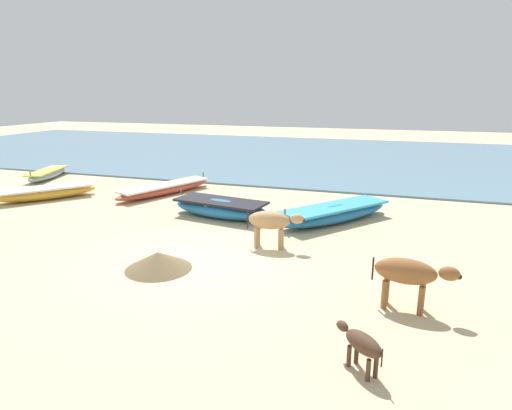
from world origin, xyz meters
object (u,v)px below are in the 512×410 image
(fishing_boat_3, at_px, (335,213))
(cow_adult_brown, at_px, (408,274))
(calf_far_dark, at_px, (362,344))
(fishing_boat_0, at_px, (46,193))
(cow_second_adult_tan, at_px, (271,222))
(fishing_boat_5, at_px, (221,208))
(fishing_boat_6, at_px, (165,189))
(fishing_boat_1, at_px, (47,174))

(fishing_boat_3, distance_m, cow_adult_brown, 5.67)
(fishing_boat_3, height_order, calf_far_dark, fishing_boat_3)
(fishing_boat_0, distance_m, cow_second_adult_tan, 9.88)
(fishing_boat_5, bearing_deg, cow_adult_brown, 150.33)
(cow_adult_brown, height_order, calf_far_dark, cow_adult_brown)
(fishing_boat_0, distance_m, fishing_boat_6, 4.42)
(fishing_boat_6, distance_m, cow_adult_brown, 11.40)
(cow_adult_brown, bearing_deg, fishing_boat_0, 165.51)
(fishing_boat_3, height_order, cow_second_adult_tan, cow_second_adult_tan)
(cow_adult_brown, bearing_deg, fishing_boat_5, 146.79)
(fishing_boat_0, relative_size, fishing_boat_3, 0.84)
(calf_far_dark, bearing_deg, fishing_boat_1, 7.72)
(fishing_boat_5, height_order, cow_adult_brown, cow_adult_brown)
(fishing_boat_3, height_order, fishing_boat_6, fishing_boat_3)
(fishing_boat_1, height_order, cow_adult_brown, cow_adult_brown)
(fishing_boat_0, bearing_deg, fishing_boat_5, 126.96)
(fishing_boat_1, bearing_deg, fishing_boat_0, 26.05)
(fishing_boat_1, distance_m, calf_far_dark, 18.33)
(fishing_boat_6, relative_size, calf_far_dark, 5.56)
(fishing_boat_0, xyz_separation_m, fishing_boat_1, (-2.99, 3.22, -0.03))
(cow_second_adult_tan, bearing_deg, fishing_boat_3, 61.37)
(fishing_boat_3, bearing_deg, fishing_boat_1, -63.83)
(fishing_boat_3, xyz_separation_m, fishing_boat_6, (-6.96, 1.67, -0.06))
(fishing_boat_1, height_order, calf_far_dark, calf_far_dark)
(fishing_boat_0, xyz_separation_m, cow_second_adult_tan, (9.58, -2.39, 0.45))
(fishing_boat_1, distance_m, cow_second_adult_tan, 13.77)
(fishing_boat_3, bearing_deg, fishing_boat_5, -42.34)
(fishing_boat_1, xyz_separation_m, cow_second_adult_tan, (12.57, -5.61, 0.48))
(fishing_boat_3, bearing_deg, cow_adult_brown, 59.09)
(calf_far_dark, height_order, cow_second_adult_tan, cow_second_adult_tan)
(fishing_boat_6, bearing_deg, cow_adult_brown, -105.59)
(fishing_boat_6, relative_size, cow_second_adult_tan, 2.95)
(fishing_boat_5, bearing_deg, cow_second_adult_tan, 146.11)
(calf_far_dark, relative_size, cow_second_adult_tan, 0.53)
(fishing_boat_5, relative_size, fishing_boat_6, 0.79)
(fishing_boat_3, bearing_deg, fishing_boat_0, -50.09)
(fishing_boat_0, relative_size, fishing_boat_5, 0.97)
(fishing_boat_6, bearing_deg, fishing_boat_5, -102.69)
(fishing_boat_0, relative_size, fishing_boat_1, 1.06)
(cow_adult_brown, relative_size, cow_second_adult_tan, 1.02)
(fishing_boat_0, distance_m, fishing_boat_1, 4.39)
(fishing_boat_6, xyz_separation_m, cow_adult_brown, (9.04, -6.93, 0.50))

